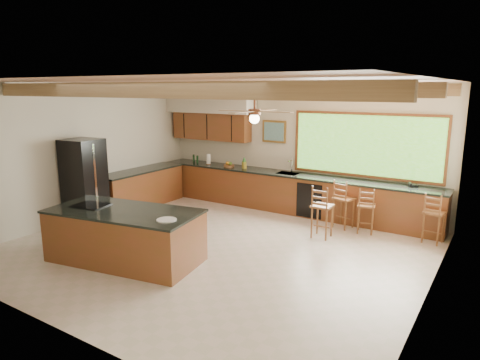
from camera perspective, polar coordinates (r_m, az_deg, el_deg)
The scene contains 9 objects.
ground at distance 8.00m, azimuth -3.16°, elevation -9.03°, with size 7.20×7.20×0.00m, color beige.
room_shell at distance 8.12m, azimuth -1.61°, elevation 7.38°, with size 7.27×6.54×3.02m.
counter_run at distance 10.30m, azimuth 1.30°, elevation -1.46°, with size 7.12×3.10×1.22m.
island at distance 7.55m, azimuth -15.09°, elevation -7.14°, with size 2.73×1.63×0.91m.
refrigerator at distance 9.71m, azimuth -20.02°, elevation -0.27°, with size 0.79×0.77×1.85m.
bar_stool_a at distance 8.45m, azimuth 10.78°, elevation -3.59°, with size 0.38×0.38×1.06m.
bar_stool_b at distance 8.95m, azimuth 16.40°, elevation -3.42°, with size 0.41×0.41×0.95m.
bar_stool_c at distance 9.14m, azimuth 13.58°, elevation -2.58°, with size 0.45×0.45×1.04m.
bar_stool_d at distance 8.81m, azimuth 24.44°, elevation -4.15°, with size 0.40×0.40×0.98m.
Camera 1 is at (4.38, -6.04, 2.89)m, focal length 32.00 mm.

